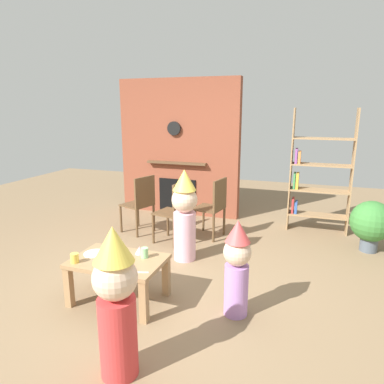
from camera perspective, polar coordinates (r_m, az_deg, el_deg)
name	(u,v)px	position (r m, az deg, el deg)	size (l,w,h in m)	color
ground_plane	(167,284)	(4.00, -4.05, -14.78)	(12.00, 12.00, 0.00)	#846B4C
brick_fireplace_feature	(179,148)	(6.29, -2.15, 7.14)	(2.20, 0.28, 2.40)	brown
bookshelf	(316,176)	(5.72, 19.57, 2.53)	(0.90, 0.28, 1.90)	#9E7A51
coffee_table	(118,267)	(3.61, -11.96, -11.84)	(0.90, 0.60, 0.45)	#9E7A51
paper_cup_near_left	(145,253)	(3.55, -7.76, -9.80)	(0.07, 0.07, 0.10)	#8CD18C
paper_cup_near_right	(75,258)	(3.59, -18.61, -10.18)	(0.08, 0.08, 0.09)	#F2CC4C
paper_cup_center	(115,247)	(3.74, -12.47, -8.82)	(0.07, 0.07, 0.09)	#E5666B
paper_cup_far_left	(118,262)	(3.40, -12.02, -11.11)	(0.08, 0.08, 0.09)	#8CD18C
paper_cup_far_right	(101,263)	(3.42, -14.61, -11.09)	(0.07, 0.07, 0.10)	#F2CC4C
paper_plate_front	(94,253)	(3.75, -15.65, -9.64)	(0.21, 0.21, 0.01)	white
paper_plate_rear	(117,257)	(3.61, -12.19, -10.31)	(0.18, 0.18, 0.01)	white
birthday_cake_slice	(140,250)	(3.65, -8.55, -9.35)	(0.10, 0.10, 0.08)	pink
table_fork	(140,272)	(3.27, -8.41, -12.83)	(0.15, 0.02, 0.01)	silver
child_with_cone_hat	(116,299)	(2.59, -12.28, -16.77)	(0.31, 0.31, 1.14)	#D13838
child_in_pink	(237,266)	(3.29, 7.34, -11.87)	(0.26, 0.26, 0.93)	#B27FCC
child_by_the_chairs	(185,213)	(4.37, -1.22, -3.44)	(0.32, 0.32, 1.17)	#EAB2C6
dining_chair_left	(141,201)	(5.39, -8.35, -1.48)	(0.51, 0.51, 0.90)	brown
dining_chair_middle	(176,209)	(4.93, -2.66, -2.76)	(0.48, 0.48, 0.90)	brown
dining_chair_right	(214,204)	(5.16, 3.61, -2.04)	(0.47, 0.47, 0.90)	brown
potted_plant_tall	(371,223)	(5.26, 27.24, -4.46)	(0.55, 0.55, 0.70)	#4C5660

